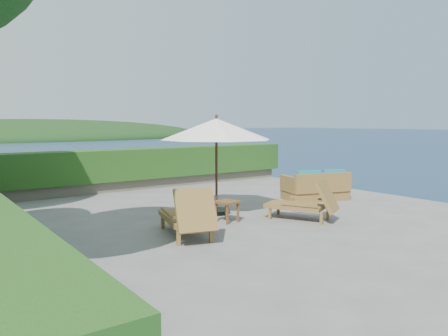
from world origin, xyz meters
TOP-DOWN VIEW (x-y plane):
  - ground at (0.00, 0.00)m, footprint 12.00×12.00m
  - foundation at (0.00, 0.00)m, footprint 12.00×12.00m
  - offshore_island at (25.00, 140.00)m, footprint 126.00×57.60m
  - planter_wall_far at (0.00, 5.60)m, footprint 12.00×0.60m
  - hedge_far at (0.00, 5.60)m, footprint 12.40×0.90m
  - patio_umbrella at (-0.00, 0.69)m, footprint 3.54×3.54m
  - lounge_left at (-1.74, -0.80)m, footprint 1.20×1.93m
  - lounge_right at (1.23, -1.09)m, footprint 1.32×1.75m
  - side_table at (-0.35, -0.20)m, footprint 0.53×0.53m
  - wicker_loveseat at (3.41, 0.55)m, footprint 2.01×1.40m

SIDE VIEW (x-z plane):
  - offshore_island at x=25.00m, z-range -9.30..3.30m
  - foundation at x=0.00m, z-range -3.05..-0.05m
  - ground at x=0.00m, z-range 0.00..0.00m
  - planter_wall_far at x=0.00m, z-range 0.00..0.36m
  - wicker_loveseat at x=3.41m, z-range -0.10..0.79m
  - lounge_right at x=1.23m, z-range -0.08..0.86m
  - side_table at x=-0.35m, z-range 0.16..0.64m
  - lounge_left at x=-1.74m, z-range -0.08..0.95m
  - hedge_far at x=0.00m, z-range 0.35..1.35m
  - patio_umbrella at x=0.00m, z-range 0.84..3.26m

